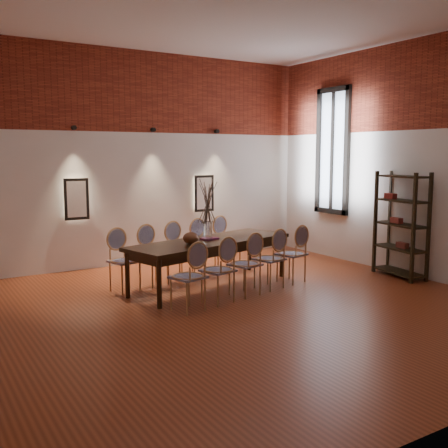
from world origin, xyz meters
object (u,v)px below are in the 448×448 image
dining_table (211,263)px  chair_far_e (228,243)px  chair_near_b (218,270)px  vase (208,231)px  chair_near_c (245,264)px  shelving_rack (401,225)px  bowl (191,238)px  chair_near_a (188,277)px  chair_near_d (269,259)px  chair_far_c (181,251)px  book (210,239)px  chair_near_e (291,254)px  chair_far_a (125,261)px  chair_far_d (205,247)px  chair_far_b (154,256)px

dining_table → chair_far_e: chair_far_e is taller
chair_near_b → chair_far_e: size_ratio=1.00×
vase → chair_near_b: bearing=-110.6°
chair_near_c → shelving_rack: (2.94, -0.39, 0.43)m
vase → bowl: bearing=-159.2°
dining_table → chair_near_a: (-0.92, -0.98, 0.09)m
chair_near_d → chair_far_c: same height
chair_far_e → book: chair_far_e is taller
chair_near_c → book: (-0.17, 0.75, 0.30)m
chair_near_d → book: size_ratio=3.62×
chair_near_e → chair_far_a: same height
chair_far_c → bowl: bearing=59.3°
chair_far_a → chair_far_e: size_ratio=1.00×
dining_table → chair_near_a: 1.35m
chair_far_d → vase: vase is taller
chair_near_d → shelving_rack: size_ratio=0.52×
chair_near_b → vase: vase is taller
chair_near_e → chair_far_a: (-2.54, 0.89, 0.00)m
chair_near_a → chair_far_c: (0.75, 1.69, 0.00)m
dining_table → chair_far_d: size_ratio=3.00×
chair_far_e → vase: 1.46m
chair_near_a → book: 1.40m
chair_near_d → vase: bearing=130.6°
chair_near_a → bowl: (0.48, 0.82, 0.37)m
chair_near_c → chair_far_a: bearing=127.6°
dining_table → shelving_rack: (3.11, -1.11, 0.53)m
chair_far_d → shelving_rack: size_ratio=0.52×
dining_table → chair_near_d: (0.72, -0.58, 0.09)m
chair_far_c → vase: bearing=84.9°
chair_near_e → book: size_ratio=3.62×
shelving_rack → chair_near_d: bearing=176.2°
chair_near_b → chair_near_c: 0.56m
dining_table → chair_near_e: bearing=-33.0°
chair_near_e → chair_far_e: same height
chair_far_a → chair_far_c: size_ratio=1.00×
chair_far_e → chair_near_d: bearing=69.0°
chair_far_b → book: size_ratio=3.62×
chair_far_a → vase: (1.20, -0.46, 0.43)m
chair_far_d → vase: 1.06m
chair_near_a → chair_far_a: (-0.35, 1.42, 0.00)m
chair_near_e → vase: 1.46m
chair_near_d → chair_far_e: same height
chair_near_b → dining_table: bearing=52.4°
chair_near_a → chair_far_b: bearing=69.0°
vase → chair_near_e: bearing=-18.0°
chair_near_b → vase: (0.31, 0.83, 0.43)m
chair_near_e → chair_near_b: bearing=-180.0°
chair_near_e → bowl: size_ratio=3.92×
shelving_rack → chair_far_d: bearing=153.1°
vase → chair_far_e: bearing=45.2°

